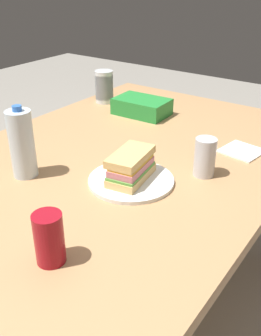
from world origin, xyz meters
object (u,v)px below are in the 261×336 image
at_px(chip_bag, 142,107).
at_px(soda_can_silver, 205,157).
at_px(sandwich, 130,167).
at_px(paper_plate, 131,181).
at_px(soda_can_red, 49,238).
at_px(plastic_cup_stack, 104,87).
at_px(water_bottle_tall, 22,144).
at_px(dining_table, 99,192).

bearing_deg(chip_bag, soda_can_silver, -38.75).
bearing_deg(sandwich, paper_plate, -144.42).
relative_size(sandwich, soda_can_red, 1.58).
bearing_deg(plastic_cup_stack, soda_can_red, -147.30).
relative_size(sandwich, soda_can_silver, 1.58).
height_order(soda_can_red, soda_can_silver, same).
bearing_deg(soda_can_red, chip_bag, 22.08).
bearing_deg(chip_bag, plastic_cup_stack, 168.75).
bearing_deg(paper_plate, soda_can_red, -171.41).
xyz_separation_m(sandwich, soda_can_red, (-0.39, -0.06, 0.01)).
bearing_deg(soda_can_silver, soda_can_red, 170.04).
xyz_separation_m(soda_can_red, water_bottle_tall, (0.24, 0.35, 0.05)).
bearing_deg(soda_can_silver, plastic_cup_stack, 61.33).
bearing_deg(water_bottle_tall, soda_can_silver, -54.52).
height_order(paper_plate, sandwich, sandwich).
relative_size(soda_can_red, chip_bag, 0.53).
xyz_separation_m(paper_plate, sandwich, (0.00, 0.00, 0.05)).
xyz_separation_m(dining_table, water_bottle_tall, (-0.15, 0.16, 0.19)).
bearing_deg(soda_can_red, sandwich, 8.86).
bearing_deg(plastic_cup_stack, water_bottle_tall, -160.36).
distance_m(dining_table, water_bottle_tall, 0.29).
height_order(chip_bag, soda_can_silver, soda_can_silver).
bearing_deg(paper_plate, dining_table, 88.62).
relative_size(chip_bag, soda_can_silver, 1.89).
distance_m(chip_bag, water_bottle_tall, 0.67).
distance_m(soda_can_red, plastic_cup_stack, 1.12).
bearing_deg(paper_plate, sandwich, 35.58).
relative_size(soda_can_red, plastic_cup_stack, 0.82).
height_order(water_bottle_tall, plastic_cup_stack, water_bottle_tall).
distance_m(paper_plate, chip_bag, 0.61).
distance_m(dining_table, soda_can_red, 0.45).
bearing_deg(soda_can_red, dining_table, 25.93).
relative_size(water_bottle_tall, plastic_cup_stack, 1.52).
xyz_separation_m(sandwich, water_bottle_tall, (-0.15, 0.29, 0.05)).
bearing_deg(sandwich, plastic_cup_stack, 44.50).
bearing_deg(paper_plate, plastic_cup_stack, 44.45).
xyz_separation_m(water_bottle_tall, soda_can_silver, (0.32, -0.45, -0.05)).
height_order(dining_table, sandwich, sandwich).
distance_m(chip_bag, soda_can_silver, 0.58).
bearing_deg(sandwich, dining_table, 90.11).
distance_m(sandwich, soda_can_silver, 0.23).
xyz_separation_m(sandwich, plastic_cup_stack, (0.56, 0.55, 0.02)).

